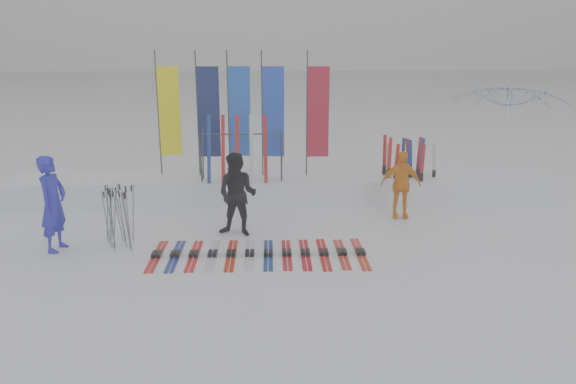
{
  "coord_description": "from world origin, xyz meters",
  "views": [
    {
      "loc": [
        -0.16,
        -9.63,
        4.13
      ],
      "look_at": [
        0.2,
        1.6,
        1.0
      ],
      "focal_mm": 35.0,
      "sensor_mm": 36.0,
      "label": 1
    }
  ],
  "objects_px": {
    "person_black": "(237,195)",
    "person_blue": "(53,204)",
    "person_yellow": "(401,185)",
    "ski_row": "(259,254)",
    "tent_canopy": "(506,135)",
    "ski_rack": "(242,150)"
  },
  "relations": [
    {
      "from": "person_yellow",
      "to": "ski_row",
      "type": "height_order",
      "value": "person_yellow"
    },
    {
      "from": "person_yellow",
      "to": "ski_row",
      "type": "relative_size",
      "value": 0.38
    },
    {
      "from": "person_yellow",
      "to": "tent_canopy",
      "type": "xyz_separation_m",
      "value": [
        3.52,
        2.72,
        0.67
      ]
    },
    {
      "from": "ski_row",
      "to": "ski_rack",
      "type": "distance_m",
      "value": 3.88
    },
    {
      "from": "tent_canopy",
      "to": "ski_rack",
      "type": "height_order",
      "value": "tent_canopy"
    },
    {
      "from": "person_blue",
      "to": "tent_canopy",
      "type": "xyz_separation_m",
      "value": [
        10.82,
        4.59,
        0.51
      ]
    },
    {
      "from": "person_yellow",
      "to": "ski_rack",
      "type": "relative_size",
      "value": 0.78
    },
    {
      "from": "person_yellow",
      "to": "person_blue",
      "type": "bearing_deg",
      "value": -162.7
    },
    {
      "from": "person_yellow",
      "to": "tent_canopy",
      "type": "relative_size",
      "value": 0.49
    },
    {
      "from": "person_blue",
      "to": "tent_canopy",
      "type": "relative_size",
      "value": 0.59
    },
    {
      "from": "person_black",
      "to": "person_blue",
      "type": "bearing_deg",
      "value": -151.27
    },
    {
      "from": "person_yellow",
      "to": "ski_rack",
      "type": "xyz_separation_m",
      "value": [
        -3.75,
        1.31,
        0.59
      ]
    },
    {
      "from": "person_black",
      "to": "person_yellow",
      "type": "distance_m",
      "value": 3.89
    },
    {
      "from": "person_blue",
      "to": "ski_row",
      "type": "relative_size",
      "value": 0.46
    },
    {
      "from": "tent_canopy",
      "to": "ski_rack",
      "type": "bearing_deg",
      "value": -168.99
    },
    {
      "from": "person_black",
      "to": "person_yellow",
      "type": "relative_size",
      "value": 1.12
    },
    {
      "from": "person_black",
      "to": "ski_row",
      "type": "height_order",
      "value": "person_black"
    },
    {
      "from": "person_blue",
      "to": "ski_row",
      "type": "distance_m",
      "value": 4.16
    },
    {
      "from": "person_black",
      "to": "tent_canopy",
      "type": "xyz_separation_m",
      "value": [
        7.26,
        3.81,
        0.57
      ]
    },
    {
      "from": "tent_canopy",
      "to": "person_yellow",
      "type": "bearing_deg",
      "value": -142.33
    },
    {
      "from": "person_blue",
      "to": "person_black",
      "type": "distance_m",
      "value": 3.65
    },
    {
      "from": "tent_canopy",
      "to": "ski_row",
      "type": "bearing_deg",
      "value": -143.54
    }
  ]
}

